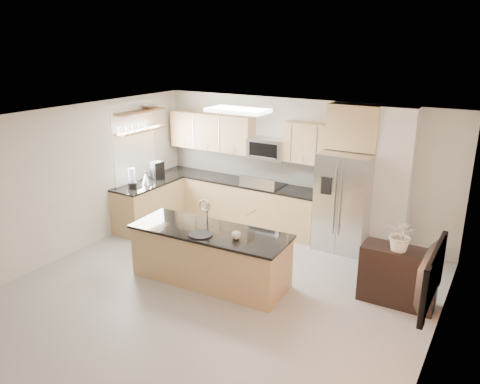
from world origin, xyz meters
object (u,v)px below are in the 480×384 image
Objects in this scene: island at (210,256)px; flower_vase at (403,226)px; credenza at (398,276)px; kettle at (146,179)px; refrigerator at (345,201)px; platter at (201,235)px; range at (264,206)px; cup at (236,235)px; bowl at (149,106)px; blender at (132,180)px; television at (422,274)px; microwave at (268,149)px; coffee_maker at (157,171)px.

island is 3.46× the size of flower_vase.
flower_vase is (-0.00, -0.07, 0.79)m from credenza.
island is 2.40× the size of credenza.
island is at bearing -26.87° from kettle.
refrigerator reaches higher than platter.
range is 2.61m from platter.
bowl reaches higher than cup.
blender reaches higher than kettle.
television is (3.20, -0.78, 0.92)m from island.
range is 4.78m from television.
microwave reaches higher than range.
credenza is 2.99× the size of coffee_maker.
credenza is (2.98, -1.60, -1.21)m from microwave.
island is 6.32× the size of bowl.
cup is at bearing 17.03° from platter.
bowl reaches higher than platter.
range is 3.33m from credenza.
cup is at bearing -23.69° from kettle.
credenza is 2.66× the size of blender.
credenza is 2.92m from platter.
blender is 0.76m from coffee_maker.
credenza is (2.67, 0.86, -0.01)m from island.
television reaches higher than range.
bowl is (-3.91, -0.64, 1.50)m from refrigerator.
microwave reaches higher than island.
credenza is at bearing -8.37° from coffee_maker.
microwave is at bearing 150.77° from flower_vase.
refrigerator is 3.62m from television.
coffee_maker is 0.48× the size of flower_vase.
flower_vase reaches higher than platter.
flower_vase is at bearing 21.85° from cup.
flower_vase is (5.00, -0.39, 0.18)m from kettle.
refrigerator is 2.02m from flower_vase.
island is 9.77× the size of kettle.
island is 2.89m from flower_vase.
cup is at bearing -10.62° from island.
refrigerator is at bearing 21.08° from blender.
refrigerator is 4.01m from blender.
television is at bearing -42.75° from microwave.
range is 3.03m from bowl.
flower_vase is 1.67m from television.
credenza is 2.63× the size of bowl.
microwave is at bearing 47.25° from television.
refrigerator is at bearing -1.60° from range.
kettle is 0.65× the size of bowl.
refrigerator is 1.65× the size of television.
refrigerator is at bearing 131.39° from credenza.
bowl is at bearing 150.77° from cup.
coffee_maker is at bearing -16.74° from bowl.
cup is 0.12× the size of television.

